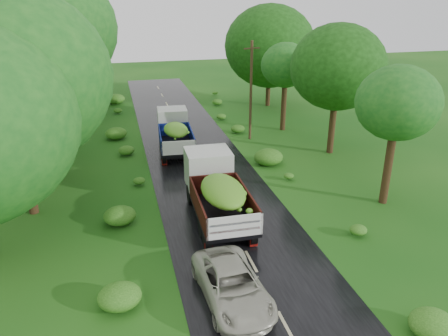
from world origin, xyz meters
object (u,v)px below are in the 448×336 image
object	(u,v)px
truck_near	(216,188)
utility_pole	(251,90)
truck_far	(175,131)
car	(232,285)

from	to	relation	value
truck_near	utility_pole	bearing A→B (deg)	66.18
truck_near	truck_far	bearing A→B (deg)	94.44
truck_far	car	xyz separation A→B (m)	(-0.31, -16.62, -0.79)
utility_pole	truck_near	bearing A→B (deg)	-127.80
truck_far	car	bearing A→B (deg)	-87.33
truck_far	utility_pole	distance (m)	6.46
truck_far	truck_near	bearing A→B (deg)	-82.97
truck_near	car	xyz separation A→B (m)	(-0.90, -6.34, -0.94)
truck_near	car	size ratio (longest dim) A/B	1.46
truck_far	utility_pole	xyz separation A→B (m)	(5.92, 1.16, 2.31)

